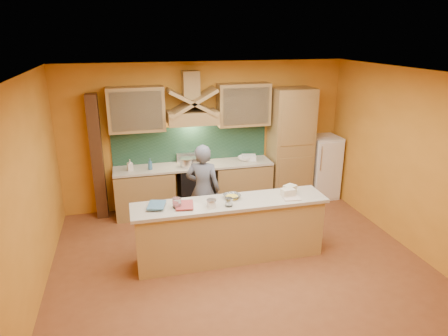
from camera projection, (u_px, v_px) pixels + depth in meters
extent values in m
cube|color=brown|center=(242.00, 267.00, 5.92)|extent=(5.50, 5.00, 0.01)
cube|color=white|center=(245.00, 74.00, 5.02)|extent=(5.50, 5.00, 0.01)
cube|color=orange|center=(206.00, 135.00, 7.76)|extent=(5.50, 0.02, 2.80)
cube|color=orange|center=(334.00, 285.00, 3.18)|extent=(5.50, 0.02, 2.80)
cube|color=orange|center=(26.00, 198.00, 4.83)|extent=(0.02, 5.00, 2.80)
cube|color=orange|center=(415.00, 163.00, 6.11)|extent=(0.02, 5.00, 2.80)
cube|color=#9F7D48|center=(145.00, 193.00, 7.51)|extent=(1.10, 0.60, 0.86)
cube|color=#9F7D48|center=(242.00, 184.00, 7.95)|extent=(1.10, 0.60, 0.86)
cube|color=#BEB5A1|center=(194.00, 166.00, 7.58)|extent=(3.00, 0.62, 0.04)
cube|color=black|center=(195.00, 188.00, 7.73)|extent=(0.60, 0.58, 0.90)
cube|color=#1B3B2B|center=(191.00, 144.00, 7.73)|extent=(3.00, 0.03, 0.70)
cube|color=#9F7D48|center=(192.00, 117.00, 7.33)|extent=(0.92, 0.50, 0.24)
cube|color=#9F7D48|center=(191.00, 85.00, 7.23)|extent=(0.30, 0.30, 0.50)
cube|color=#9F7D48|center=(136.00, 109.00, 7.11)|extent=(1.00, 0.35, 0.80)
cube|color=#9F7D48|center=(244.00, 105.00, 7.57)|extent=(1.00, 0.35, 0.80)
cube|color=#9F7D48|center=(290.00, 146.00, 7.95)|extent=(0.80, 0.60, 2.30)
cube|color=white|center=(322.00, 167.00, 8.29)|extent=(0.58, 0.60, 1.30)
cube|color=#472816|center=(97.00, 158.00, 7.23)|extent=(0.20, 0.30, 2.30)
cube|color=tan|center=(230.00, 232.00, 6.03)|extent=(2.80, 0.55, 0.88)
cube|color=#BEB5A1|center=(230.00, 203.00, 5.88)|extent=(2.90, 0.62, 0.05)
imported|color=slate|center=(203.00, 190.00, 6.69)|extent=(0.68, 0.57, 1.59)
cylinder|color=silver|center=(186.00, 163.00, 7.44)|extent=(0.27, 0.27, 0.17)
cylinder|color=silver|center=(196.00, 162.00, 7.56)|extent=(0.25, 0.25, 0.13)
imported|color=silver|center=(130.00, 165.00, 7.22)|extent=(0.11, 0.11, 0.21)
imported|color=#346690|center=(150.00, 164.00, 7.26)|extent=(0.11, 0.11, 0.21)
imported|color=white|center=(245.00, 158.00, 7.81)|extent=(0.32, 0.32, 0.08)
cube|color=white|center=(249.00, 157.00, 7.84)|extent=(0.31, 0.26, 0.10)
imported|color=#A53C3B|center=(176.00, 206.00, 5.68)|extent=(0.30, 0.37, 0.03)
imported|color=teal|center=(148.00, 205.00, 5.66)|extent=(0.31, 0.37, 0.02)
cylinder|color=silver|center=(177.00, 203.00, 5.63)|extent=(0.15, 0.15, 0.15)
cylinder|color=white|center=(229.00, 202.00, 5.69)|extent=(0.14, 0.14, 0.13)
cube|color=white|center=(212.00, 204.00, 5.67)|extent=(0.12, 0.12, 0.09)
imported|color=silver|center=(232.00, 196.00, 5.97)|extent=(0.29, 0.29, 0.06)
cube|color=beige|center=(292.00, 198.00, 5.96)|extent=(0.27, 0.21, 0.02)
cube|color=beige|center=(290.00, 189.00, 6.17)|extent=(0.23, 0.21, 0.12)
cube|color=beige|center=(288.00, 192.00, 6.04)|extent=(0.20, 0.16, 0.12)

